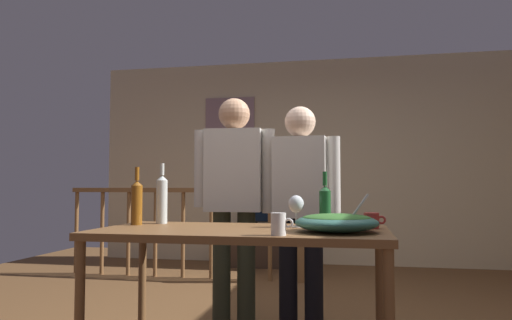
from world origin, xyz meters
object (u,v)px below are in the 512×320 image
person_standing_right (300,199)px  salad_bowl (337,222)px  tv_console (256,248)px  wine_bottle_green (325,205)px  mug_red (372,221)px  flat_screen_tv (256,213)px  person_standing_left (234,191)px  framed_picture (230,127)px  stair_railing (216,222)px  wine_glass (296,205)px  mug_white (279,224)px  wine_bottle_clear (162,198)px  wine_bottle_amber (137,201)px  serving_table (242,241)px

person_standing_right → salad_bowl: bearing=110.8°
tv_console → salad_bowl: size_ratio=2.11×
tv_console → wine_bottle_green: wine_bottle_green is taller
wine_bottle_green → mug_red: bearing=-10.2°
flat_screen_tv → person_standing_left: size_ratio=0.28×
framed_picture → mug_red: 4.11m
person_standing_left → person_standing_right: (0.48, -0.00, -0.06)m
flat_screen_tv → mug_red: 3.53m
salad_bowl → stair_railing: bearing=118.1°
flat_screen_tv → wine_glass: size_ratio=2.53×
mug_red → mug_white: mug_white is taller
stair_railing → wine_bottle_green: size_ratio=8.57×
mug_white → person_standing_right: (-0.01, 1.11, 0.09)m
person_standing_left → stair_railing: bearing=-73.1°
tv_console → wine_bottle_clear: bearing=-89.5°
framed_picture → wine_bottle_amber: size_ratio=2.32×
mug_white → salad_bowl: bearing=41.2°
flat_screen_tv → serving_table: size_ratio=0.29×
wine_bottle_amber → mug_red: (1.39, 0.02, -0.10)m
tv_console → wine_bottle_clear: (0.03, -3.20, 0.71)m
wine_bottle_amber → person_standing_left: (0.44, 0.66, 0.06)m
wine_bottle_green → mug_white: size_ratio=2.93×
wine_bottle_green → wine_glass: bearing=-165.4°
person_standing_left → serving_table: bearing=103.7°
serving_table → wine_bottle_green: (0.44, 0.19, 0.20)m
serving_table → flat_screen_tv: bearing=100.0°
wine_glass → serving_table: bearing=-151.7°
flat_screen_tv → salad_bowl: bearing=-72.3°
framed_picture → tv_console: (0.43, -0.29, -1.59)m
tv_console → mug_red: 3.60m
stair_railing → mug_red: bearing=-56.5°
wine_glass → person_standing_left: 0.83m
flat_screen_tv → serving_table: bearing=-80.0°
tv_console → wine_bottle_clear: wine_bottle_clear is taller
stair_railing → tv_console: size_ratio=3.03×
framed_picture → mug_white: bearing=-72.4°
wine_glass → mug_red: (0.42, -0.00, -0.08)m
wine_bottle_clear → mug_white: size_ratio=3.48×
stair_railing → wine_bottle_amber: (0.20, -2.42, 0.31)m
wine_bottle_green → wine_bottle_amber: bearing=-176.5°
wine_glass → wine_bottle_clear: wine_bottle_clear is taller
wine_bottle_clear → wine_bottle_amber: (-0.11, -0.13, -0.02)m
mug_red → person_standing_right: size_ratio=0.08×
framed_picture → salad_bowl: size_ratio=1.90×
salad_bowl → wine_bottle_clear: bearing=162.7°
serving_table → mug_white: mug_white is taller
salad_bowl → wine_bottle_green: bearing=104.6°
wine_bottle_clear → mug_red: size_ratio=3.15×
tv_console → framed_picture: bearing=146.0°
mug_red → person_standing_left: 1.15m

